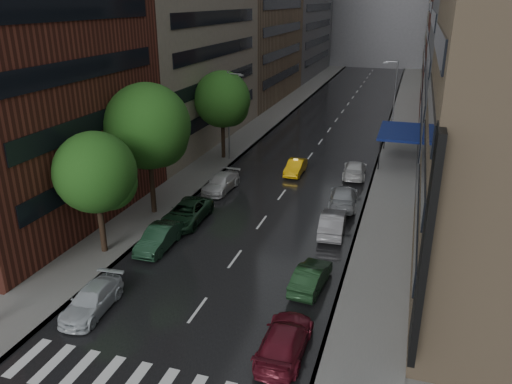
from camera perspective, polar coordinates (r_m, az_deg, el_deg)
ground at (r=25.29m, az=-10.54°, el=-18.03°), size 220.00×220.00×0.00m
road at (r=69.56m, az=8.92°, el=7.79°), size 14.00×140.00×0.01m
sidewalk_left at (r=71.39m, az=1.70°, el=8.44°), size 4.00×140.00×0.15m
sidewalk_right at (r=68.83m, az=16.38°, el=7.10°), size 4.00×140.00×0.15m
buildings_right at (r=73.86m, az=22.75°, el=19.05°), size 8.05×109.10×36.00m
tree_near at (r=32.94m, az=-17.90°, el=2.14°), size 5.20×5.20×8.28m
tree_mid at (r=38.11m, az=-12.29°, el=7.33°), size 6.43×6.43×10.25m
tree_far at (r=51.74m, az=-3.89°, el=10.52°), size 5.77×5.77×9.19m
taxi at (r=48.30m, az=4.54°, el=2.85°), size 1.48×4.20×1.38m
parked_cars_left at (r=36.79m, az=-8.90°, el=-3.32°), size 2.70×24.09×1.54m
parked_cars_right at (r=36.56m, az=8.79°, el=-3.43°), size 2.69×31.88×1.60m
street_lamp_left at (r=51.40m, az=-3.06°, el=8.87°), size 1.74×0.22×9.00m
street_lamp_right at (r=62.99m, az=15.48°, el=10.44°), size 1.74×0.22×9.00m
awning at (r=53.53m, az=16.07°, el=6.64°), size 4.00×8.00×3.12m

